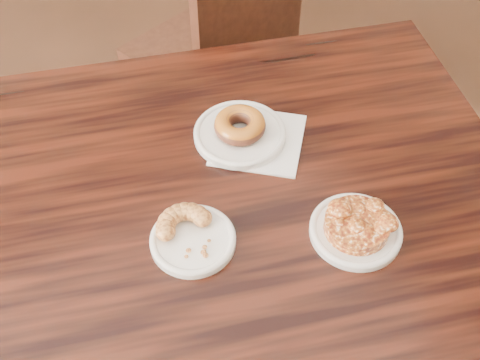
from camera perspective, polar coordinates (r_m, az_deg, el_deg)
name	(u,v)px	position (r m, az deg, el deg)	size (l,w,h in m)	color
cafe_table	(256,320)	(1.36, 1.50, -13.17)	(0.98, 0.98, 0.75)	black
chair_far	(208,53)	(1.85, -3.06, 11.90)	(0.43, 0.43, 0.90)	black
napkin	(258,140)	(1.16, 1.74, 3.83)	(0.17, 0.17, 0.00)	white
plate_donut	(240,134)	(1.16, -0.01, 4.38)	(0.18, 0.18, 0.01)	white
plate_cruller	(193,240)	(1.01, -4.48, -5.74)	(0.14, 0.14, 0.01)	white
plate_fritter	(355,231)	(1.03, 10.89, -4.78)	(0.16, 0.16, 0.01)	white
glazed_donut	(240,125)	(1.14, -0.01, 5.21)	(0.10, 0.10, 0.03)	#934F15
apple_fritter	(358,223)	(1.02, 11.08, -3.99)	(0.15, 0.15, 0.04)	#4A1407
cruller_fragment	(192,233)	(0.99, -4.55, -5.04)	(0.11, 0.11, 0.03)	brown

